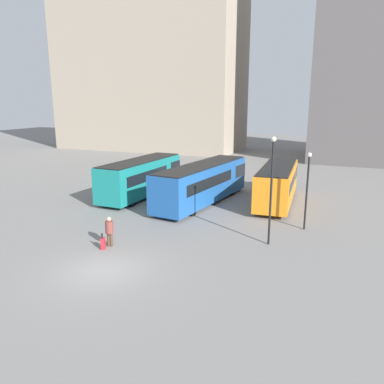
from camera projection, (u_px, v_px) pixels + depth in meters
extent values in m
plane|color=slate|center=(104.00, 271.00, 17.84)|extent=(160.00, 160.00, 0.00)
cube|color=tan|center=(150.00, 43.00, 61.38)|extent=(30.15, 13.68, 34.40)
cube|color=#19847F|center=(141.00, 177.00, 31.60)|extent=(2.98, 9.69, 2.77)
cube|color=black|center=(163.00, 166.00, 34.99)|extent=(2.64, 1.89, 1.05)
cube|color=black|center=(135.00, 175.00, 30.76)|extent=(2.84, 6.25, 0.83)
cube|color=black|center=(140.00, 160.00, 31.26)|extent=(2.77, 9.49, 0.08)
cylinder|color=black|center=(159.00, 184.00, 34.50)|extent=(2.46, 1.09, 0.98)
cylinder|color=black|center=(121.00, 198.00, 29.25)|extent=(2.46, 1.09, 0.98)
cube|color=#1E56A3|center=(202.00, 182.00, 29.54)|extent=(4.09, 11.54, 2.76)
cube|color=black|center=(227.00, 169.00, 33.36)|extent=(2.87, 2.41, 1.05)
cube|color=black|center=(196.00, 181.00, 28.60)|extent=(3.56, 7.52, 0.83)
cube|color=black|center=(203.00, 165.00, 29.21)|extent=(3.85, 11.29, 0.08)
cylinder|color=black|center=(221.00, 188.00, 32.77)|extent=(2.57, 1.25, 0.92)
cylinder|color=black|center=(179.00, 207.00, 26.86)|extent=(2.57, 1.25, 0.92)
cube|color=orange|center=(277.00, 183.00, 29.36)|extent=(2.93, 9.34, 2.60)
cube|color=black|center=(282.00, 171.00, 32.77)|extent=(2.54, 1.83, 0.99)
cube|color=black|center=(276.00, 182.00, 28.52)|extent=(2.77, 6.03, 0.78)
cube|color=black|center=(278.00, 167.00, 29.05)|extent=(2.73, 9.14, 0.08)
cylinder|color=black|center=(280.00, 189.00, 32.24)|extent=(2.37, 1.19, 1.06)
cylinder|color=black|center=(272.00, 206.00, 26.98)|extent=(2.37, 1.19, 1.06)
cylinder|color=#4C3828|center=(108.00, 240.00, 20.76)|extent=(0.19, 0.19, 0.78)
cylinder|color=#4C3828|center=(111.00, 240.00, 20.75)|extent=(0.19, 0.19, 0.78)
cylinder|color=brown|center=(109.00, 227.00, 20.58)|extent=(0.55, 0.55, 0.68)
sphere|color=tan|center=(109.00, 219.00, 20.47)|extent=(0.25, 0.25, 0.25)
cube|color=#B7232D|center=(103.00, 244.00, 20.35)|extent=(0.27, 0.34, 0.66)
cube|color=black|center=(102.00, 236.00, 20.14)|extent=(0.11, 0.05, 0.29)
cylinder|color=black|center=(307.00, 194.00, 23.09)|extent=(0.12, 0.12, 4.64)
sphere|color=beige|center=(310.00, 155.00, 22.53)|extent=(0.28, 0.28, 0.28)
cylinder|color=black|center=(271.00, 194.00, 20.48)|extent=(0.12, 0.12, 5.83)
sphere|color=beige|center=(274.00, 139.00, 19.78)|extent=(0.28, 0.28, 0.28)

